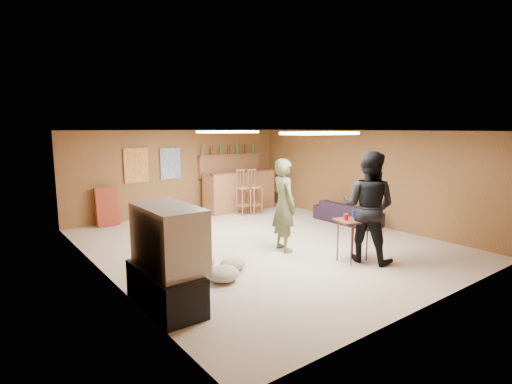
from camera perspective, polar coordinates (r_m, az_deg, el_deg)
ground at (r=7.96m, az=0.87°, el=-7.31°), size 7.00×7.00×0.00m
ceiling at (r=7.63m, az=0.91°, el=8.73°), size 6.00×7.00×0.02m
wall_back at (r=10.68m, az=-10.72°, el=2.78°), size 6.00×0.02×2.20m
wall_front at (r=5.45m, az=24.16°, el=-3.92°), size 6.00×0.02×2.20m
wall_left at (r=6.36m, az=-20.98°, el=-1.93°), size 0.02×7.00×2.20m
wall_right at (r=9.83m, az=14.84°, el=2.10°), size 0.02×7.00×2.20m
tv_stand at (r=5.33m, az=-12.83°, el=-13.21°), size 0.55×1.30×0.50m
dvd_box at (r=5.45m, az=-10.62°, el=-13.74°), size 0.35×0.50×0.08m
tv_body at (r=5.15m, az=-12.37°, el=-6.35°), size 0.60×1.10×0.80m
tv_screen at (r=5.28m, az=-9.30°, el=-5.87°), size 0.02×0.95×0.65m
bar_counter at (r=11.03m, az=-2.36°, el=0.26°), size 2.00×0.60×1.10m
bar_lip at (r=10.76m, az=-1.62°, el=2.99°), size 2.10×0.12×0.05m
bar_shelf at (r=11.30m, az=-3.69°, el=5.30°), size 2.00×0.18×0.05m
bar_backing at (r=11.34m, az=-3.73°, el=3.80°), size 2.00×0.14×0.60m
poster_left at (r=10.15m, az=-16.75°, el=3.65°), size 0.60×0.03×0.85m
poster_right at (r=10.49m, az=-12.13°, el=4.00°), size 0.55×0.03×0.80m
folding_chair_stack at (r=9.87m, az=-20.54°, el=-1.97°), size 0.50×0.26×0.91m
ceiling_panel_front at (r=6.52m, az=9.12°, el=8.28°), size 1.20×0.60×0.04m
ceiling_panel_back at (r=8.61m, az=-4.05°, el=8.56°), size 1.20×0.60×0.04m
person_olive at (r=7.34m, az=4.01°, el=-1.87°), size 0.52×0.69×1.71m
person_black at (r=6.99m, az=15.74°, el=-2.06°), size 0.99×1.10×1.88m
sofa at (r=9.82m, az=12.96°, el=-2.89°), size 0.66×1.68×0.49m
tray_table at (r=7.03m, az=13.60°, el=-6.73°), size 0.66×0.59×0.73m
cup_red_near at (r=6.86m, az=12.71°, el=-3.50°), size 0.08×0.08×0.11m
cup_red_far at (r=6.95m, az=14.75°, el=-3.42°), size 0.09×0.09×0.11m
cup_blue at (r=7.12m, az=13.87°, el=-3.06°), size 0.11×0.11×0.11m
bar_stool_left at (r=10.36m, az=-1.77°, el=0.28°), size 0.46×0.46×1.32m
bar_stool_right at (r=10.51m, az=-0.12°, el=0.08°), size 0.49×0.49×1.20m
cushion_near_tv at (r=6.61m, az=-8.20°, el=-9.82°), size 0.67×0.67×0.24m
cushion_mid at (r=6.53m, az=-3.35°, el=-10.22°), size 0.50×0.50×0.18m
cushion_far at (r=6.08m, az=-4.77°, el=-11.53°), size 0.65×0.65×0.22m
bottle_row at (r=11.24m, az=-3.90°, el=6.07°), size 1.76×0.08×0.26m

